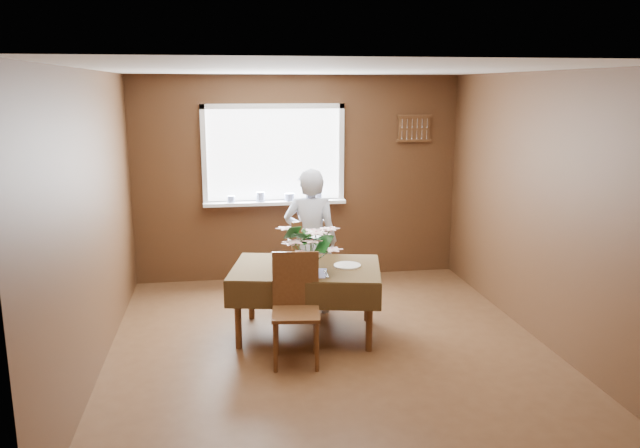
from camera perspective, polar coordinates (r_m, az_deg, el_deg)
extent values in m
plane|color=#4E301B|center=(5.87, 0.86, -11.22)|extent=(4.50, 4.50, 0.00)
plane|color=white|center=(5.38, 0.95, 13.97)|extent=(4.50, 4.50, 0.00)
plane|color=brown|center=(7.68, -2.00, 4.16)|extent=(4.00, 0.00, 4.00)
plane|color=brown|center=(3.37, 7.56, -6.83)|extent=(4.00, 0.00, 4.00)
plane|color=brown|center=(5.52, -20.02, 0.11)|extent=(0.00, 4.50, 4.50)
plane|color=brown|center=(6.16, 19.58, 1.36)|extent=(0.00, 4.50, 4.50)
cube|color=white|center=(7.60, -4.26, 6.32)|extent=(1.60, 0.01, 1.10)
cube|color=white|center=(7.55, -4.32, 10.69)|extent=(1.72, 0.06, 0.06)
cube|color=white|center=(7.67, -4.18, 2.00)|extent=(1.72, 0.06, 0.06)
cube|color=white|center=(7.56, -10.57, 6.11)|extent=(0.06, 0.06, 1.22)
cube|color=white|center=(7.70, 1.95, 6.43)|extent=(0.06, 0.06, 1.22)
cube|color=white|center=(7.60, -4.14, 1.98)|extent=(1.72, 0.20, 0.04)
cylinder|color=white|center=(7.54, -8.13, 2.27)|extent=(0.09, 0.09, 0.08)
cylinder|color=white|center=(7.55, -5.47, 2.49)|extent=(0.11, 0.11, 0.12)
cylinder|color=white|center=(7.59, -2.81, 2.48)|extent=(0.12, 0.12, 0.09)
cylinder|color=white|center=(7.63, -0.18, 2.69)|extent=(0.10, 0.10, 0.13)
cube|color=brown|center=(7.91, 8.59, 8.63)|extent=(0.40, 0.03, 0.30)
cube|color=brown|center=(7.88, 8.66, 9.71)|extent=(0.44, 0.04, 0.03)
cube|color=brown|center=(7.90, 8.59, 7.54)|extent=(0.44, 0.04, 0.03)
cylinder|color=brown|center=(5.79, -7.51, -8.31)|extent=(0.06, 0.06, 0.63)
cylinder|color=brown|center=(5.70, 4.53, -8.58)|extent=(0.06, 0.06, 0.63)
cylinder|color=brown|center=(6.49, -6.31, -5.98)|extent=(0.06, 0.06, 0.63)
cylinder|color=brown|center=(6.41, 4.36, -6.18)|extent=(0.06, 0.06, 0.63)
cube|color=brown|center=(5.96, -1.27, -4.20)|extent=(1.50, 1.15, 0.04)
cube|color=#342513|center=(5.96, -1.28, -3.97)|extent=(1.56, 1.22, 0.01)
cube|color=#342513|center=(5.55, -1.63, -6.63)|extent=(1.36, 0.30, 0.25)
cube|color=#342513|center=(6.45, -0.96, -3.89)|extent=(1.36, 0.30, 0.25)
cube|color=#342513|center=(6.08, -7.84, -5.01)|extent=(0.21, 0.93, 0.25)
cube|color=#342513|center=(5.98, 5.42, -5.24)|extent=(0.21, 0.93, 0.25)
cube|color=#4C79D7|center=(5.74, -1.44, -4.51)|extent=(0.45, 0.37, 0.01)
cylinder|color=brown|center=(7.09, -0.35, -5.03)|extent=(0.04, 0.04, 0.45)
cylinder|color=brown|center=(6.99, -3.19, -5.31)|extent=(0.04, 0.04, 0.45)
cylinder|color=brown|center=(6.76, 0.63, -5.91)|extent=(0.04, 0.04, 0.45)
cylinder|color=brown|center=(6.66, -2.34, -6.22)|extent=(0.04, 0.04, 0.45)
cube|color=brown|center=(6.80, -1.32, -3.67)|extent=(0.49, 0.49, 0.03)
cube|color=brown|center=(6.55, -0.81, -1.87)|extent=(0.42, 0.10, 0.51)
cylinder|color=brown|center=(5.34, -4.11, -11.22)|extent=(0.04, 0.04, 0.44)
cylinder|color=brown|center=(5.34, -0.29, -11.18)|extent=(0.04, 0.04, 0.44)
cylinder|color=brown|center=(5.66, -4.00, -9.80)|extent=(0.04, 0.04, 0.44)
cylinder|color=brown|center=(5.66, -0.41, -9.77)|extent=(0.04, 0.04, 0.44)
cube|color=brown|center=(5.41, -2.22, -8.20)|extent=(0.45, 0.45, 0.03)
cube|color=brown|center=(5.50, -2.25, -4.99)|extent=(0.41, 0.08, 0.48)
imported|color=white|center=(6.55, -0.86, -1.56)|extent=(0.64, 0.50, 1.54)
cylinder|color=white|center=(5.76, -1.02, -3.84)|extent=(0.10, 0.10, 0.13)
cylinder|color=#33662D|center=(5.73, -1.03, -2.89)|extent=(0.06, 0.06, 0.09)
cylinder|color=white|center=(5.97, 2.51, -3.81)|extent=(0.26, 0.26, 0.01)
cube|color=silver|center=(5.71, 0.57, -4.55)|extent=(0.03, 0.24, 0.00)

